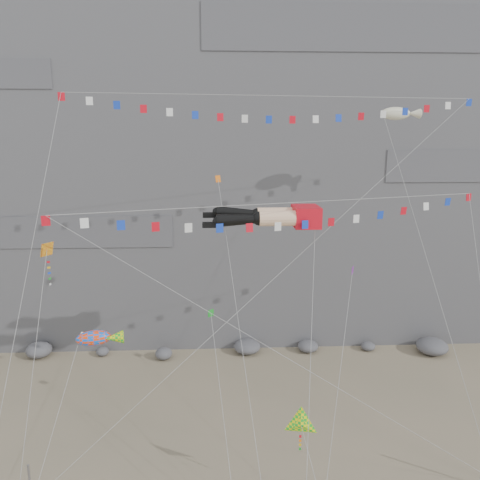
{
  "coord_description": "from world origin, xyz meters",
  "views": [
    {
      "loc": [
        -2.65,
        -25.31,
        20.6
      ],
      "look_at": [
        -1.07,
        9.0,
        13.07
      ],
      "focal_mm": 35.0,
      "sensor_mm": 36.0,
      "label": 1
    }
  ],
  "objects": [
    {
      "name": "small_kite_c",
      "position": [
        -3.19,
        2.87,
        9.38
      ],
      "size": [
        2.1,
        9.91,
        13.41
      ],
      "color": "#169424",
      "rests_on": "ground"
    },
    {
      "name": "flag_banner_lower",
      "position": [
        2.02,
        3.83,
        16.56
      ],
      "size": [
        27.62,
        10.14,
        21.46
      ],
      "color": "red",
      "rests_on": "ground"
    },
    {
      "name": "fish_windsock",
      "position": [
        -10.5,
        2.11,
        8.41
      ],
      "size": [
        4.5,
        7.34,
        10.84
      ],
      "color": "#FF3E0D",
      "rests_on": "ground"
    },
    {
      "name": "harlequin_kite",
      "position": [
        -13.0,
        2.5,
        13.97
      ],
      "size": [
        1.78,
        7.43,
        15.41
      ],
      "color": "red",
      "rests_on": "ground"
    },
    {
      "name": "small_kite_a",
      "position": [
        -2.61,
        7.81,
        17.28
      ],
      "size": [
        3.16,
        14.72,
        22.75
      ],
      "color": "orange",
      "rests_on": "ground"
    },
    {
      "name": "blimp_windsock",
      "position": [
        11.48,
        12.42,
        22.4
      ],
      "size": [
        4.48,
        14.82,
        26.5
      ],
      "color": "beige",
      "rests_on": "ground"
    },
    {
      "name": "talus_boulders",
      "position": [
        0.0,
        17.0,
        0.6
      ],
      "size": [
        60.0,
        3.0,
        1.2
      ],
      "primitive_type": null,
      "color": "#5C5B60",
      "rests_on": "ground"
    },
    {
      "name": "cliff",
      "position": [
        0.0,
        32.0,
        25.0
      ],
      "size": [
        80.0,
        28.0,
        50.0
      ],
      "primitive_type": "cube",
      "color": "slate",
      "rests_on": "ground"
    },
    {
      "name": "delta_kite",
      "position": [
        1.78,
        -2.45,
        5.09
      ],
      "size": [
        2.4,
        5.98,
        7.6
      ],
      "color": "#FCEC0C",
      "rests_on": "ground"
    },
    {
      "name": "flag_banner_upper",
      "position": [
        1.9,
        9.6,
        23.52
      ],
      "size": [
        32.16,
        16.92,
        32.61
      ],
      "color": "red",
      "rests_on": "ground"
    },
    {
      "name": "legs_kite",
      "position": [
        1.06,
        5.53,
        15.41
      ],
      "size": [
        7.83,
        15.13,
        20.8
      ],
      "rotation": [
        0.0,
        0.0,
        0.01
      ],
      "color": "red",
      "rests_on": "ground"
    },
    {
      "name": "small_kite_b",
      "position": [
        6.76,
        6.1,
        11.22
      ],
      "size": [
        4.9,
        11.53,
        16.26
      ],
      "color": "purple",
      "rests_on": "ground"
    },
    {
      "name": "ground",
      "position": [
        0.0,
        0.0,
        0.0
      ],
      "size": [
        120.0,
        120.0,
        0.0
      ],
      "primitive_type": "plane",
      "color": "gray",
      "rests_on": "ground"
    }
  ]
}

